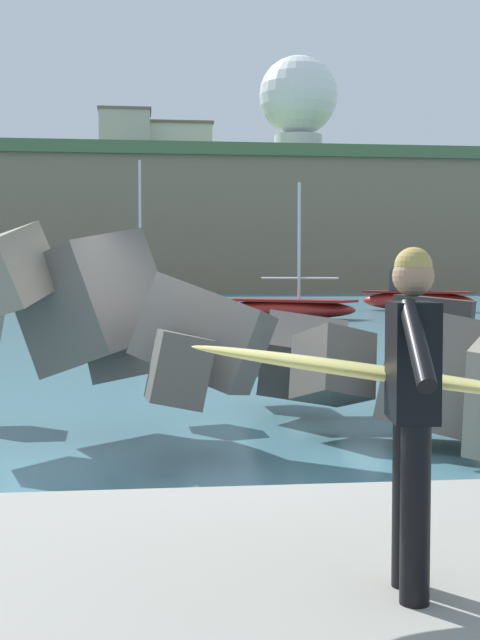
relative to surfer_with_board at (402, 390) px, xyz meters
The scene contains 12 objects.
ground_plane 4.26m from the surfer_with_board, 99.44° to the left, with size 400.00×400.00×0.00m, color #42707F.
walkway_path 1.34m from the surfer_with_board, behind, with size 48.00×4.40×0.24m, color gray.
breakwater_jetty 5.45m from the surfer_with_board, 103.77° to the left, with size 31.23×6.77×3.02m.
surfer_with_board is the anchor object (origin of this frame).
boat_near_left 37.61m from the surfer_with_board, 92.56° to the left, with size 5.07×5.44×7.40m.
boat_near_centre 39.12m from the surfer_with_board, 71.66° to the left, with size 5.48×4.92×2.19m.
boat_near_right 31.47m from the surfer_with_board, 81.16° to the left, with size 5.91×5.21×5.65m.
mooring_buoy_inner 40.64m from the surfer_with_board, 88.73° to the left, with size 0.44×0.44×0.44m.
headland_bluff 95.35m from the surfer_with_board, 93.06° to the left, with size 107.97×38.29×14.20m.
radar_dome 93.92m from the surfer_with_board, 79.89° to the left, with size 8.73×8.73×11.78m.
station_building_west 97.00m from the surfer_with_board, 91.87° to the left, with size 6.02×5.08×6.38m.
station_building_central 99.72m from the surfer_with_board, 88.07° to the left, with size 7.47×8.04×5.21m.
Camera 1 is at (-0.67, -8.28, 1.88)m, focal length 47.96 mm.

